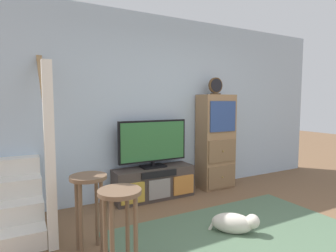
{
  "coord_description": "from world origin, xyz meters",
  "views": [
    {
      "loc": [
        -1.97,
        -1.36,
        1.42
      ],
      "look_at": [
        -0.29,
        1.78,
        1.1
      ],
      "focal_mm": 29.35,
      "sensor_mm": 36.0,
      "label": 1
    }
  ],
  "objects_px": {
    "bar_stool_near": "(120,214)",
    "dog": "(235,223)",
    "desk_clock": "(216,86)",
    "bar_stool_far": "(89,196)",
    "media_console": "(154,183)",
    "television": "(153,142)",
    "side_cabinet": "(216,142)"
  },
  "relations": [
    {
      "from": "bar_stool_near",
      "to": "dog",
      "type": "relative_size",
      "value": 1.61
    },
    {
      "from": "desk_clock",
      "to": "bar_stool_near",
      "type": "relative_size",
      "value": 0.37
    },
    {
      "from": "bar_stool_near",
      "to": "bar_stool_far",
      "type": "relative_size",
      "value": 1.0
    },
    {
      "from": "desk_clock",
      "to": "bar_stool_far",
      "type": "relative_size",
      "value": 0.37
    },
    {
      "from": "media_console",
      "to": "dog",
      "type": "height_order",
      "value": "media_console"
    },
    {
      "from": "television",
      "to": "side_cabinet",
      "type": "relative_size",
      "value": 0.69
    },
    {
      "from": "media_console",
      "to": "bar_stool_near",
      "type": "bearing_deg",
      "value": -123.46
    },
    {
      "from": "desk_clock",
      "to": "dog",
      "type": "bearing_deg",
      "value": -119.7
    },
    {
      "from": "desk_clock",
      "to": "media_console",
      "type": "bearing_deg",
      "value": 179.75
    },
    {
      "from": "side_cabinet",
      "to": "desk_clock",
      "type": "xyz_separation_m",
      "value": [
        -0.03,
        -0.02,
        0.9
      ]
    },
    {
      "from": "media_console",
      "to": "bar_stool_near",
      "type": "height_order",
      "value": "bar_stool_near"
    },
    {
      "from": "media_console",
      "to": "dog",
      "type": "distance_m",
      "value": 1.43
    },
    {
      "from": "television",
      "to": "desk_clock",
      "type": "height_order",
      "value": "desk_clock"
    },
    {
      "from": "dog",
      "to": "media_console",
      "type": "bearing_deg",
      "value": 102.55
    },
    {
      "from": "side_cabinet",
      "to": "bar_stool_far",
      "type": "bearing_deg",
      "value": -155.72
    },
    {
      "from": "bar_stool_near",
      "to": "bar_stool_far",
      "type": "distance_m",
      "value": 0.54
    },
    {
      "from": "side_cabinet",
      "to": "bar_stool_far",
      "type": "xyz_separation_m",
      "value": [
        -2.28,
        -1.03,
        -0.22
      ]
    },
    {
      "from": "media_console",
      "to": "dog",
      "type": "bearing_deg",
      "value": -77.45
    },
    {
      "from": "desk_clock",
      "to": "dog",
      "type": "height_order",
      "value": "desk_clock"
    },
    {
      "from": "media_console",
      "to": "bar_stool_far",
      "type": "xyz_separation_m",
      "value": [
        -1.15,
        -1.02,
        0.32
      ]
    },
    {
      "from": "media_console",
      "to": "side_cabinet",
      "type": "relative_size",
      "value": 0.78
    },
    {
      "from": "bar_stool_near",
      "to": "desk_clock",
      "type": "bearing_deg",
      "value": 36.05
    },
    {
      "from": "media_console",
      "to": "desk_clock",
      "type": "xyz_separation_m",
      "value": [
        1.1,
        -0.0,
        1.43
      ]
    },
    {
      "from": "desk_clock",
      "to": "bar_stool_far",
      "type": "distance_m",
      "value": 2.71
    },
    {
      "from": "media_console",
      "to": "desk_clock",
      "type": "bearing_deg",
      "value": -0.25
    },
    {
      "from": "bar_stool_far",
      "to": "bar_stool_near",
      "type": "bearing_deg",
      "value": -76.54
    },
    {
      "from": "bar_stool_near",
      "to": "media_console",
      "type": "bearing_deg",
      "value": 56.54
    },
    {
      "from": "side_cabinet",
      "to": "desk_clock",
      "type": "bearing_deg",
      "value": -155.39
    },
    {
      "from": "television",
      "to": "dog",
      "type": "relative_size",
      "value": 2.29
    },
    {
      "from": "side_cabinet",
      "to": "desk_clock",
      "type": "height_order",
      "value": "desk_clock"
    },
    {
      "from": "media_console",
      "to": "bar_stool_near",
      "type": "xyz_separation_m",
      "value": [
        -1.02,
        -1.55,
        0.32
      ]
    },
    {
      "from": "media_console",
      "to": "desk_clock",
      "type": "height_order",
      "value": "desk_clock"
    }
  ]
}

